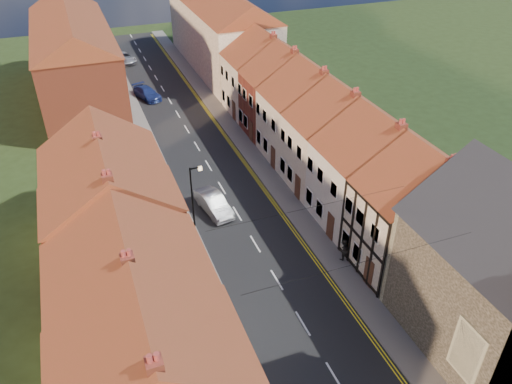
% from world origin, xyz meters
% --- Properties ---
extents(road, '(7.00, 90.00, 0.02)m').
position_xyz_m(road, '(0.00, 30.00, 0.01)').
color(road, black).
rests_on(road, ground).
extents(pavement_left, '(1.80, 90.00, 0.12)m').
position_xyz_m(pavement_left, '(-4.40, 30.00, 0.06)').
color(pavement_left, slate).
rests_on(pavement_left, ground).
extents(pavement_right, '(1.80, 90.00, 0.12)m').
position_xyz_m(pavement_right, '(4.40, 30.00, 0.06)').
color(pavement_right, slate).
rests_on(pavement_right, ground).
extents(cottage_r_tudor, '(8.30, 5.20, 9.00)m').
position_xyz_m(cottage_r_tudor, '(9.27, 12.70, 4.47)').
color(cottage_r_tudor, white).
rests_on(cottage_r_tudor, ground).
extents(cottage_r_white_near, '(8.30, 6.00, 9.00)m').
position_xyz_m(cottage_r_white_near, '(9.30, 18.10, 4.47)').
color(cottage_r_white_near, '#B9B7AF').
rests_on(cottage_r_white_near, ground).
extents(cottage_r_cream_mid, '(8.30, 5.20, 9.00)m').
position_xyz_m(cottage_r_cream_mid, '(9.30, 23.50, 4.48)').
color(cottage_r_cream_mid, white).
rests_on(cottage_r_cream_mid, ground).
extents(cottage_r_pink, '(8.30, 6.00, 9.00)m').
position_xyz_m(cottage_r_pink, '(9.30, 28.90, 4.47)').
color(cottage_r_pink, white).
rests_on(cottage_r_pink, ground).
extents(cottage_r_white_far, '(8.30, 5.20, 9.00)m').
position_xyz_m(cottage_r_white_far, '(9.30, 34.30, 4.48)').
color(cottage_r_white_far, brown).
rests_on(cottage_r_white_far, ground).
extents(cottage_r_cream_far, '(8.30, 6.00, 9.00)m').
position_xyz_m(cottage_r_cream_far, '(9.30, 39.70, 4.47)').
color(cottage_r_cream_far, white).
rests_on(cottage_r_cream_far, ground).
extents(cottage_l_white, '(8.30, 6.90, 8.80)m').
position_xyz_m(cottage_l_white, '(-9.30, 11.95, 4.37)').
color(cottage_l_white, beige).
rests_on(cottage_l_white, ground).
extents(cottage_l_brick_mid, '(8.30, 5.70, 9.10)m').
position_xyz_m(cottage_l_brick_mid, '(-9.30, 18.05, 4.53)').
color(cottage_l_brick_mid, brown).
rests_on(cottage_l_brick_mid, ground).
extents(cottage_l_pink, '(8.30, 6.30, 8.80)m').
position_xyz_m(cottage_l_pink, '(-9.30, 23.85, 4.37)').
color(cottage_l_pink, beige).
rests_on(cottage_l_pink, ground).
extents(block_right_far, '(8.30, 24.20, 10.50)m').
position_xyz_m(block_right_far, '(9.30, 55.00, 5.29)').
color(block_right_far, white).
rests_on(block_right_far, ground).
extents(block_left_far, '(8.30, 24.20, 10.50)m').
position_xyz_m(block_left_far, '(-9.30, 50.00, 5.29)').
color(block_left_far, brown).
rests_on(block_left_far, ground).
extents(lamppost, '(0.88, 0.15, 6.00)m').
position_xyz_m(lamppost, '(-3.81, 20.00, 3.54)').
color(lamppost, black).
rests_on(lamppost, pavement_left).
extents(car_mid, '(2.24, 4.59, 1.45)m').
position_xyz_m(car_mid, '(-1.59, 23.01, 0.72)').
color(car_mid, '#95969C').
rests_on(car_mid, ground).
extents(car_far, '(3.12, 4.83, 1.30)m').
position_xyz_m(car_far, '(-2.25, 47.66, 0.65)').
color(car_far, navy).
rests_on(car_far, ground).
extents(car_distant, '(3.57, 5.24, 1.33)m').
position_xyz_m(car_distant, '(-2.95, 61.49, 0.67)').
color(car_distant, '#A9AAB0').
rests_on(car_distant, ground).
extents(pedestrian_right, '(0.87, 0.71, 1.64)m').
position_xyz_m(pedestrian_right, '(5.02, 14.21, 0.94)').
color(pedestrian_right, black).
rests_on(pedestrian_right, pavement_right).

